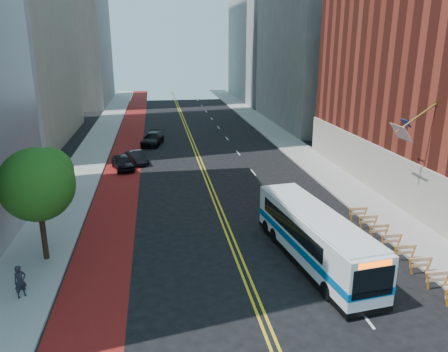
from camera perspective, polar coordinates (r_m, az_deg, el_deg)
ground at (r=22.83m, az=4.13°, el=-15.88°), size 160.00×160.00×0.00m
sidewalk_left at (r=50.71m, az=-17.15°, el=2.26°), size 4.00×140.00×0.15m
sidewalk_right at (r=52.81m, az=9.57°, el=3.37°), size 4.00×140.00×0.15m
bus_lane_paint at (r=50.30m, az=-12.75°, el=2.41°), size 3.60×140.00×0.01m
center_line_inner at (r=50.36m, az=-3.72°, el=2.82°), size 0.14×140.00×0.01m
center_line_outer at (r=50.40m, az=-3.31°, el=2.83°), size 0.14×140.00×0.01m
lane_dashes at (r=58.71m, az=0.40°, el=4.92°), size 0.14×98.20×0.01m
construction_barriers at (r=28.70m, az=21.77°, el=-8.35°), size 1.42×10.91×1.00m
street_tree at (r=26.63m, az=-23.14°, el=-0.67°), size 4.20×4.20×6.70m
transit_bus at (r=26.07m, az=11.63°, el=-7.69°), size 3.91×11.63×3.14m
car_a at (r=45.39m, az=-13.10°, el=1.75°), size 2.83×4.63×1.47m
car_b at (r=47.35m, az=-11.35°, el=2.40°), size 2.72×4.24×1.32m
car_c at (r=55.63m, az=-9.31°, el=4.81°), size 3.31×5.63×1.53m
pedestrian at (r=24.55m, az=-25.08°, el=-12.38°), size 0.73×0.71×1.69m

